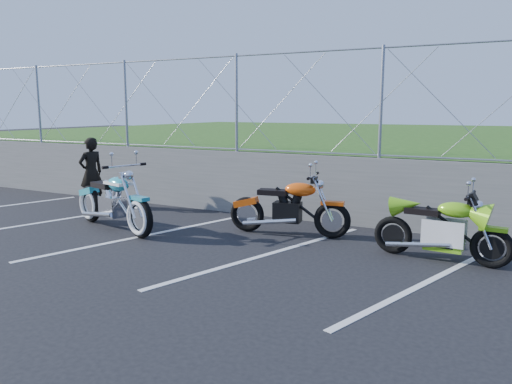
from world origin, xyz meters
The scene contains 9 objects.
ground centered at (0.00, 0.00, 0.00)m, with size 90.00×90.00×0.00m, color black.
retaining_wall centered at (0.00, 3.50, 0.65)m, with size 30.00×0.22×1.30m, color #61625D.
grass_field centered at (0.00, 13.50, 0.65)m, with size 30.00×20.00×1.30m, color #244B14.
chain_link_fence centered at (0.00, 3.50, 2.30)m, with size 28.00×0.03×2.00m.
parking_lines centered at (1.20, 1.00, 0.00)m, with size 18.29×4.31×0.01m.
cruiser_turquoise centered at (-3.18, 1.07, 0.49)m, with size 2.40×0.92×1.23m.
naked_orange centered at (-0.19, 2.22, 0.46)m, with size 2.16×0.73×1.08m.
sportbike_green centered at (2.37, 1.87, 0.44)m, with size 1.96×0.70×1.01m.
person_standing centered at (-5.16, 2.46, 0.78)m, with size 0.57×0.37×1.56m, color black.
Camera 1 is at (3.25, -5.58, 2.19)m, focal length 35.00 mm.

